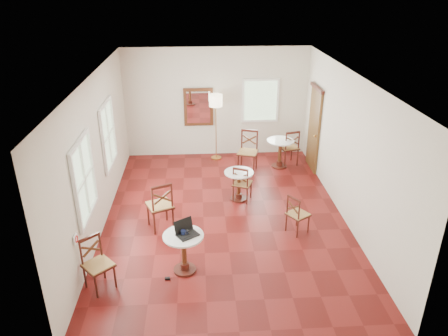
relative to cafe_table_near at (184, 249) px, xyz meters
name	(u,v)px	position (x,y,z in m)	size (l,w,h in m)	color
ground	(225,216)	(0.82, 1.76, -0.45)	(7.00, 7.00, 0.00)	#621210
room_shell	(221,128)	(0.76, 2.04, 1.44)	(5.02, 7.02, 3.01)	beige
cafe_table_near	(184,249)	(0.00, 0.00, 0.00)	(0.69, 0.69, 0.73)	#421810
cafe_table_mid	(239,182)	(1.18, 2.50, -0.02)	(0.66, 0.66, 0.70)	#421810
cafe_table_back	(280,150)	(2.44, 4.24, 0.02)	(0.72, 0.72, 0.76)	#421810
chair_near_a	(160,205)	(-0.50, 1.41, 0.07)	(0.63, 0.63, 1.04)	#421810
chair_near_b	(97,264)	(-1.38, -0.33, 0.00)	(0.60, 0.60, 0.92)	#421810
chair_mid_a	(242,183)	(1.25, 2.45, -0.02)	(0.52, 0.52, 0.86)	#421810
chair_mid_b	(297,214)	(2.20, 1.08, -0.04)	(0.52, 0.52, 0.82)	#421810
chair_back_a	(289,147)	(2.72, 4.39, 0.04)	(0.55, 0.55, 0.98)	#421810
chair_back_b	(248,151)	(1.56, 4.06, 0.08)	(0.62, 0.62, 1.07)	#421810
floor_lamp	(216,105)	(0.78, 4.91, 1.09)	(0.35, 0.35, 1.82)	#BF8C3F
laptop	(186,231)	(0.05, 0.03, 0.34)	(0.44, 0.43, 0.25)	black
mouse	(177,230)	(-0.11, 0.15, 0.29)	(0.09, 0.05, 0.03)	black
navy_mug	(183,233)	(0.00, 0.00, 0.33)	(0.12, 0.08, 0.10)	black
water_glass	(188,233)	(0.07, -0.01, 0.33)	(0.06, 0.06, 0.10)	white
power_adapter	(167,278)	(-0.29, -0.22, -0.44)	(0.09, 0.05, 0.03)	black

